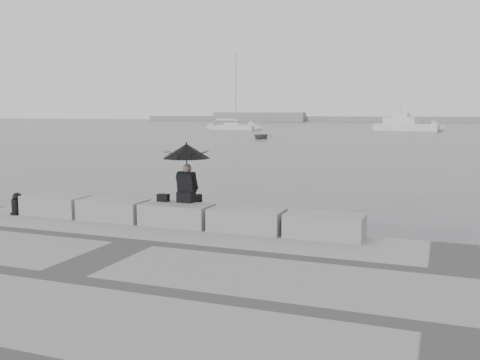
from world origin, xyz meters
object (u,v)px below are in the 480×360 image
at_px(sailboat_left, 233,127).
at_px(dinghy, 261,136).
at_px(seated_person, 186,159).
at_px(motor_cruiser, 407,125).
at_px(mooring_bollard, 18,205).

xyz_separation_m(sailboat_left, dinghy, (13.52, -25.50, -0.22)).
distance_m(seated_person, motor_cruiser, 78.78).
xyz_separation_m(mooring_bollard, dinghy, (-9.80, 48.26, -0.43)).
relative_size(mooring_bollard, dinghy, 0.16).
distance_m(seated_person, dinghy, 49.78).
distance_m(motor_cruiser, dinghy, 34.19).
bearing_deg(motor_cruiser, sailboat_left, -154.67).
xyz_separation_m(seated_person, motor_cruiser, (-0.08, 78.77, -1.10)).
bearing_deg(seated_person, motor_cruiser, 93.54).
distance_m(mooring_bollard, dinghy, 49.25).
height_order(seated_person, dinghy, seated_person).
height_order(seated_person, sailboat_left, sailboat_left).
xyz_separation_m(seated_person, sailboat_left, (-27.77, 73.16, -1.47)).
relative_size(sailboat_left, motor_cruiser, 1.21).
bearing_deg(sailboat_left, seated_person, -66.37).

